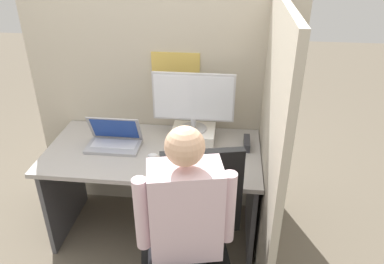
{
  "coord_description": "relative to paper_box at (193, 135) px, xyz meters",
  "views": [
    {
      "loc": [
        0.49,
        -1.71,
        1.99
      ],
      "look_at": [
        0.28,
        0.18,
        0.96
      ],
      "focal_mm": 35.0,
      "sensor_mm": 36.0,
      "label": 1
    }
  ],
  "objects": [
    {
      "name": "cubicle_panel_right",
      "position": [
        0.48,
        -0.23,
        0.1
      ],
      "size": [
        0.04,
        1.36,
        1.7
      ],
      "color": "#B7AD99",
      "rests_on": "ground"
    },
    {
      "name": "office_chair",
      "position": [
        0.08,
        -0.77,
        -0.23
      ],
      "size": [
        0.55,
        0.6,
        1.0
      ],
      "color": "black",
      "rests_on": "ground"
    },
    {
      "name": "person",
      "position": [
        0.04,
        -0.93,
        -0.02
      ],
      "size": [
        0.47,
        0.46,
        1.27
      ],
      "color": "black",
      "rests_on": "ground"
    },
    {
      "name": "mouse",
      "position": [
        -0.23,
        -0.26,
        -0.03
      ],
      "size": [
        0.07,
        0.04,
        0.03
      ],
      "color": "silver",
      "rests_on": "desk"
    },
    {
      "name": "monitor",
      "position": [
        0.0,
        0.0,
        0.26
      ],
      "size": [
        0.54,
        0.18,
        0.4
      ],
      "color": "#B2B2B7",
      "rests_on": "paper_box"
    },
    {
      "name": "desk",
      "position": [
        -0.25,
        -0.16,
        -0.22
      ],
      "size": [
        1.41,
        0.72,
        0.71
      ],
      "color": "#9E9993",
      "rests_on": "ground"
    },
    {
      "name": "stapler",
      "position": [
        0.36,
        -0.05,
        -0.01
      ],
      "size": [
        0.04,
        0.16,
        0.06
      ],
      "color": "#2D2D33",
      "rests_on": "desk"
    },
    {
      "name": "laptop",
      "position": [
        -0.52,
        -0.14,
        -0.0
      ],
      "size": [
        0.35,
        0.21,
        0.21
      ],
      "color": "#99999E",
      "rests_on": "desk"
    },
    {
      "name": "cubicle_panel_back",
      "position": [
        -0.25,
        0.23,
        0.1
      ],
      "size": [
        1.91,
        0.05,
        1.7
      ],
      "color": "#B7AD99",
      "rests_on": "ground"
    },
    {
      "name": "paper_box",
      "position": [
        0.0,
        0.0,
        0.0
      ],
      "size": [
        0.29,
        0.25,
        0.09
      ],
      "color": "white",
      "rests_on": "desk"
    },
    {
      "name": "carrot_toy",
      "position": [
        -0.15,
        -0.33,
        -0.02
      ],
      "size": [
        0.04,
        0.16,
        0.04
      ],
      "color": "orange",
      "rests_on": "desk"
    }
  ]
}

